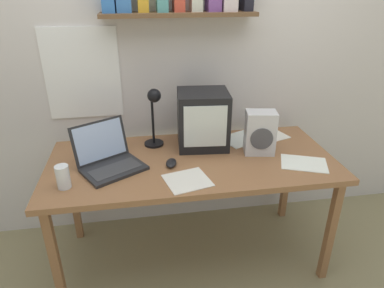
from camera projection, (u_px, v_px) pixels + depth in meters
The scene contains 13 objects.
ground_plane at pixel (192, 254), 2.39m from camera, with size 12.00×12.00×0.00m, color gray.
back_wall at pixel (179, 51), 2.27m from camera, with size 5.60×0.24×2.60m.
corner_desk at pixel (192, 168), 2.09m from camera, with size 1.71×0.77×0.75m.
crt_monitor at pixel (203, 119), 2.16m from camera, with size 0.34×0.32×0.36m.
laptop at pixel (108, 157), 1.95m from camera, with size 0.43×0.42×0.25m.
desk_lamp at pixel (154, 111), 2.11m from camera, with size 0.13×0.15×0.39m.
juice_glass at pixel (63, 178), 1.76m from camera, with size 0.07×0.07×0.13m.
space_heater at pixel (260, 133), 2.08m from camera, with size 0.20×0.15×0.27m.
computer_mouse at pixel (171, 163), 1.98m from camera, with size 0.08×0.12×0.03m.
printed_handout at pixel (269, 137), 2.34m from camera, with size 0.30×0.22×0.00m.
loose_paper_near_monitor at pixel (241, 139), 2.32m from camera, with size 0.32×0.29×0.00m.
loose_paper_near_laptop at pixel (304, 163), 2.01m from camera, with size 0.31×0.27×0.00m.
open_notebook at pixel (187, 180), 1.84m from camera, with size 0.27×0.26×0.00m.
Camera 1 is at (-0.29, -1.80, 1.72)m, focal length 32.00 mm.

